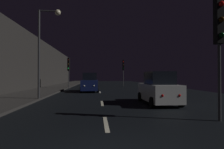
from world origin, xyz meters
TOP-DOWN VIEW (x-y plane):
  - ground at (0.00, 24.50)m, footprint 26.11×84.00m
  - sidewalk_left at (-6.86, 24.50)m, footprint 4.40×84.00m
  - building_facade_left at (-9.46, 21.00)m, footprint 0.80×63.00m
  - lane_centerline at (0.00, 9.31)m, footprint 0.16×15.94m
  - traffic_light_far_left at (-4.56, 22.88)m, footprint 0.37×0.48m
  - traffic_light_far_right at (4.55, 28.93)m, footprint 0.36×0.48m
  - traffic_light_near_right at (4.65, 3.01)m, footprint 0.35×0.47m
  - streetlamp_overhead at (-4.29, 10.05)m, footprint 1.70×0.44m
  - car_approaching_headlights at (-1.20, 17.76)m, footprint 2.08×4.50m
  - car_parked_right_near at (3.76, 7.74)m, footprint 1.96×4.25m

SIDE VIEW (x-z plane):
  - ground at x=0.00m, z-range -0.02..0.00m
  - lane_centerline at x=0.00m, z-range 0.00..0.01m
  - sidewalk_left at x=-6.86m, z-range 0.00..0.15m
  - car_parked_right_near at x=3.76m, z-range -0.09..2.05m
  - car_approaching_headlights at x=-1.20m, z-range -0.10..2.17m
  - traffic_light_far_left at x=-4.56m, z-range 1.02..5.62m
  - traffic_light_far_right at x=4.55m, z-range 1.11..6.02m
  - traffic_light_near_right at x=4.65m, z-range 1.16..6.23m
  - building_facade_left at x=-9.46m, z-range 0.00..7.62m
  - streetlamp_overhead at x=-4.29m, z-range 1.16..8.13m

